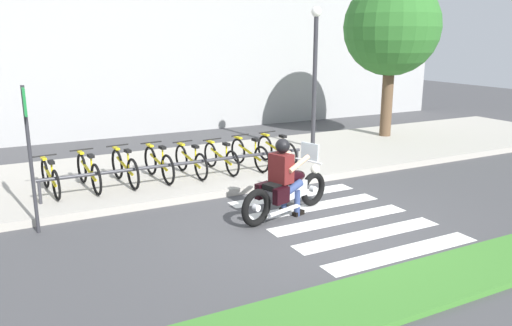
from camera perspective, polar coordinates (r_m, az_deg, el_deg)
The scene contains 23 objects.
ground_plane at distance 8.90m, azimuth 6.58°, elevation -6.97°, with size 48.00×48.00×0.00m, color #424244.
grass_median at distance 7.12m, azimuth 18.35°, elevation -12.95°, with size 24.00×1.10×0.08m, color #3D7A2D.
sidewalk at distance 12.52m, azimuth -4.49°, elevation -0.30°, with size 24.00×4.40×0.15m, color #A8A399.
crosswalk_stripe_0 at distance 8.09m, azimuth 16.33°, elevation -9.70°, with size 2.80×0.40×0.01m, color white.
crosswalk_stripe_1 at distance 8.63m, azimuth 12.66°, elevation -7.92°, with size 2.80×0.40×0.01m, color white.
crosswalk_stripe_2 at distance 9.21m, azimuth 9.46°, elevation -6.32°, with size 2.80×0.40×0.01m, color white.
crosswalk_stripe_3 at distance 9.82m, azimuth 6.67°, elevation -4.91°, with size 2.80×0.40×0.01m, color white.
crosswalk_stripe_4 at distance 10.45m, azimuth 4.22°, elevation -3.65°, with size 2.80×0.40×0.01m, color white.
motorcycle at distance 9.17m, azimuth 3.52°, elevation -3.16°, with size 2.15×0.92×1.26m.
rider at distance 9.02m, azimuth 3.22°, elevation -1.01°, with size 0.73×0.66×1.45m.
bicycle_0 at distance 10.73m, azimuth -22.29°, elevation -1.54°, with size 0.48×1.59×0.73m.
bicycle_1 at distance 10.81m, azimuth -18.44°, elevation -1.01°, with size 0.48×1.68×0.77m.
bicycle_2 at distance 10.93m, azimuth -14.65°, elevation -0.52°, with size 0.48×1.64×0.79m.
bicycle_3 at distance 11.11m, azimuth -10.96°, elevation -0.09°, with size 0.48×1.61×0.79m.
bicycle_4 at distance 11.33m, azimuth -7.41°, elevation 0.24°, with size 0.48×1.59×0.74m.
bicycle_5 at distance 11.60m, azimuth -4.00°, elevation 0.61°, with size 0.48×1.61×0.72m.
bicycle_6 at distance 11.90m, azimuth -0.75°, elevation 1.05°, with size 0.48×1.65×0.75m.
bicycle_7 at distance 12.23m, azimuth 2.32°, elevation 1.43°, with size 0.48×1.62×0.77m.
bike_rack at distance 10.69m, azimuth -8.24°, elevation -0.17°, with size 5.74×0.07×0.49m.
street_lamp at distance 13.99m, azimuth 6.70°, elevation 10.93°, with size 0.28×0.28×3.96m.
street_sign at distance 8.82m, azimuth -24.46°, elevation 3.03°, with size 0.06×0.44×2.46m.
tree_near_rack at distance 16.14m, azimuth 15.11°, elevation 14.55°, with size 2.90×2.90×4.91m.
building_backdrop at distance 17.53m, azimuth -12.34°, elevation 15.77°, with size 24.00×1.20×7.56m, color #9F9F9F.
Camera 1 is at (-4.70, -6.85, 3.20)m, focal length 35.29 mm.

